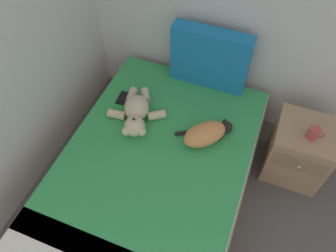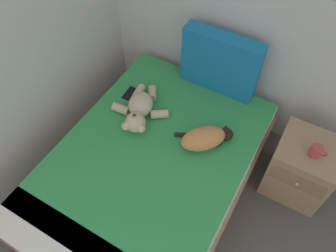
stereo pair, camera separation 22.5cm
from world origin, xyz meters
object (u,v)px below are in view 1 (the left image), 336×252
(bed, at_px, (155,173))
(patterned_cushion, at_px, (210,58))
(mug, at_px, (314,133))
(cat, at_px, (207,133))
(cell_phone, at_px, (122,98))
(teddy_bear, at_px, (136,113))
(nightstand, at_px, (298,151))

(bed, height_order, patterned_cushion, patterned_cushion)
(patterned_cushion, relative_size, mug, 5.34)
(cat, height_order, cell_phone, cat)
(teddy_bear, bearing_deg, mug, 11.35)
(cat, bearing_deg, cell_phone, 169.35)
(cell_phone, bearing_deg, patterned_cushion, 36.59)
(nightstand, bearing_deg, mug, -71.08)
(nightstand, bearing_deg, teddy_bear, -166.25)
(patterned_cushion, distance_m, cell_phone, 0.79)
(cat, bearing_deg, bed, -135.51)
(patterned_cushion, height_order, teddy_bear, patterned_cushion)
(cat, relative_size, teddy_bear, 0.78)
(cell_phone, xyz_separation_m, nightstand, (1.49, 0.15, -0.20))
(patterned_cushion, relative_size, teddy_bear, 1.20)
(cell_phone, bearing_deg, bed, -42.83)
(teddy_bear, distance_m, cell_phone, 0.27)
(patterned_cushion, bearing_deg, teddy_bear, -122.95)
(bed, relative_size, mug, 16.35)
(cell_phone, bearing_deg, teddy_bear, -38.08)
(bed, bearing_deg, cell_phone, 137.17)
(patterned_cushion, bearing_deg, bed, -97.93)
(bed, distance_m, cell_phone, 0.69)
(patterned_cushion, distance_m, nightstand, 1.04)
(teddy_bear, relative_size, cell_phone, 3.51)
(nightstand, xyz_separation_m, mug, (0.02, -0.05, 0.32))
(patterned_cushion, relative_size, cell_phone, 4.20)
(nightstand, height_order, mug, mug)
(cat, distance_m, nightstand, 0.81)
(bed, distance_m, cat, 0.52)
(patterned_cushion, distance_m, teddy_bear, 0.75)
(cat, xyz_separation_m, nightstand, (0.71, 0.30, -0.27))
(bed, relative_size, cat, 4.73)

